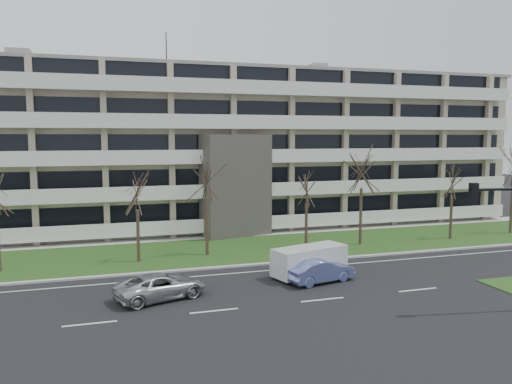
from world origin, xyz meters
name	(u,v)px	position (x,y,z in m)	size (l,w,h in m)	color
ground	(323,300)	(0.00, 0.00, 0.00)	(160.00, 160.00, 0.00)	black
grass_verge	(254,248)	(0.00, 13.00, 0.03)	(90.00, 10.00, 0.06)	#2B4717
curb	(274,263)	(0.00, 8.00, 0.06)	(90.00, 0.35, 0.12)	#B2B2AD
sidewalk	(236,235)	(0.00, 18.50, 0.04)	(90.00, 2.00, 0.08)	#B2B2AD
lane_edge_line	(282,269)	(0.00, 6.50, 0.01)	(90.00, 0.12, 0.01)	white
apartment_building	(218,149)	(-0.01, 25.32, 7.61)	(60.50, 15.10, 18.75)	tan
silver_pickup	(161,286)	(-8.36, 2.78, 0.69)	(2.30, 4.99, 1.39)	silver
blue_sedan	(320,271)	(1.24, 3.07, 0.72)	(1.51, 4.34, 1.43)	#707EC3
white_van	(310,259)	(1.17, 4.45, 1.14)	(5.21, 3.11, 1.90)	silver
tree_2	(137,189)	(-8.97, 11.29, 5.19)	(3.34, 3.34, 6.68)	#382B21
tree_3	(206,175)	(-3.95, 11.83, 6.00)	(3.86, 3.86, 7.72)	#382B21
tree_4	(307,186)	(3.91, 11.66, 4.99)	(3.21, 3.21, 6.43)	#382B21
tree_5	(362,166)	(8.74, 11.79, 6.46)	(4.15, 4.15, 8.31)	#382B21
tree_6	(453,179)	(17.33, 11.59, 5.23)	(3.37, 3.37, 6.74)	#382B21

